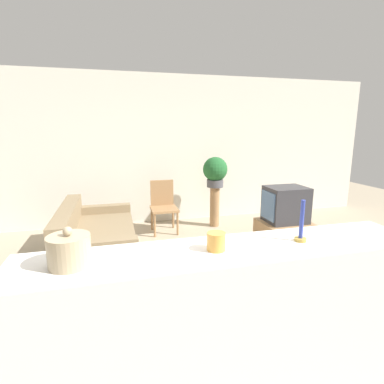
{
  "coord_description": "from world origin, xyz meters",
  "views": [
    {
      "loc": [
        -0.6,
        -2.1,
        1.74
      ],
      "look_at": [
        0.46,
        1.95,
        0.85
      ],
      "focal_mm": 28.0,
      "sensor_mm": 36.0,
      "label": 1
    }
  ],
  "objects": [
    {
      "name": "tv_stand",
      "position": [
        1.77,
        1.61,
        0.2
      ],
      "size": [
        0.71,
        0.58,
        0.41
      ],
      "color": "#9E754C",
      "rests_on": "ground_plane"
    },
    {
      "name": "candle_jar",
      "position": [
        -0.08,
        -0.65,
        1.14
      ],
      "size": [
        0.1,
        0.1,
        0.1
      ],
      "color": "gold",
      "rests_on": "foreground_counter"
    },
    {
      "name": "couch",
      "position": [
        -0.9,
        1.89,
        0.27
      ],
      "size": [
        0.94,
        1.72,
        0.74
      ],
      "color": "#847051",
      "rests_on": "ground_plane"
    },
    {
      "name": "candlestick",
      "position": [
        0.44,
        -0.65,
        1.17
      ],
      "size": [
        0.07,
        0.07,
        0.25
      ],
      "color": "#B7933D",
      "rests_on": "foreground_counter"
    },
    {
      "name": "wooden_chair",
      "position": [
        0.18,
        2.81,
        0.48
      ],
      "size": [
        0.44,
        0.44,
        0.87
      ],
      "color": "#9E754C",
      "rests_on": "ground_plane"
    },
    {
      "name": "plant_stand",
      "position": [
        1.12,
        2.85,
        0.36
      ],
      "size": [
        0.17,
        0.17,
        0.72
      ],
      "color": "#9E754C",
      "rests_on": "ground_plane"
    },
    {
      "name": "decorative_bowl",
      "position": [
        -0.83,
        -0.65,
        1.17
      ],
      "size": [
        0.2,
        0.2,
        0.2
      ],
      "color": "tan",
      "rests_on": "foreground_counter"
    },
    {
      "name": "television",
      "position": [
        1.77,
        1.61,
        0.67
      ],
      "size": [
        0.57,
        0.45,
        0.52
      ],
      "color": "#333338",
      "rests_on": "tv_stand"
    },
    {
      "name": "wall_back",
      "position": [
        0.0,
        3.43,
        1.35
      ],
      "size": [
        9.0,
        0.06,
        2.7
      ],
      "color": "silver",
      "rests_on": "ground_plane"
    },
    {
      "name": "foreground_counter",
      "position": [
        0.0,
        -0.65,
        0.54
      ],
      "size": [
        2.32,
        0.44,
        1.09
      ],
      "color": "white",
      "rests_on": "ground_plane"
    },
    {
      "name": "potted_plant",
      "position": [
        1.12,
        2.85,
        1.01
      ],
      "size": [
        0.43,
        0.43,
        0.53
      ],
      "color": "#4C4C51",
      "rests_on": "plant_stand"
    },
    {
      "name": "ground_plane",
      "position": [
        0.0,
        0.0,
        0.0
      ],
      "size": [
        14.0,
        14.0,
        0.0
      ],
      "primitive_type": "plane",
      "color": "tan"
    }
  ]
}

